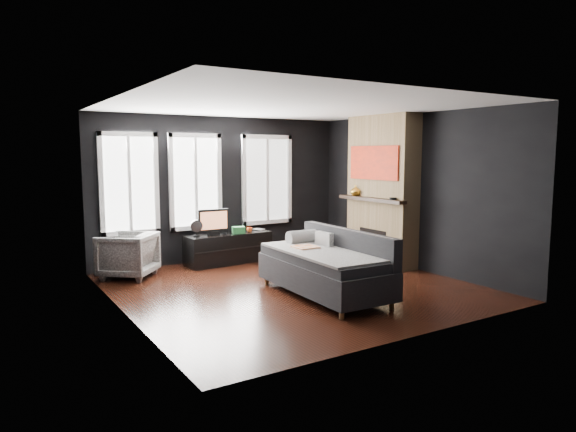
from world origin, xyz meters
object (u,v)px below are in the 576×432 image
armchair (128,253)px  mug (249,229)px  media_console (228,248)px  sofa (324,263)px  monitor (213,220)px  book (255,225)px  mantel_vase (355,191)px

armchair → mug: bearing=132.8°
media_console → armchair: bearing=-178.9°
sofa → mug: 2.70m
sofa → armchair: (-2.08, 2.57, -0.06)m
sofa → media_console: sofa is taller
monitor → book: size_ratio=2.70×
armchair → book: 2.51m
monitor → mantel_vase: bearing=-22.3°
armchair → mug: size_ratio=7.40×
sofa → media_console: size_ratio=1.35×
sofa → armchair: sofa is taller
sofa → mug: size_ratio=19.79×
armchair → monitor: bearing=135.3°
armchair → mug: armchair is taller
sofa → mug: (0.21, 2.68, 0.14)m
book → mantel_vase: size_ratio=1.10×
mug → book: book is taller
sofa → armchair: 3.31m
media_console → monitor: (-0.29, -0.00, 0.54)m
media_console → book: bearing=5.0°
sofa → armchair: bearing=130.5°
media_console → monitor: size_ratio=2.70×
armchair → mug: (2.29, 0.11, 0.20)m
armchair → book: size_ratio=3.69×
sofa → book: 2.85m
sofa → monitor: size_ratio=3.65×
monitor → mug: (0.71, -0.03, -0.21)m
media_console → book: 0.73m
mug → mantel_vase: bearing=-30.6°
mantel_vase → sofa: bearing=-139.0°
sofa → media_console: (-0.21, 2.72, -0.19)m
monitor → book: monitor is taller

